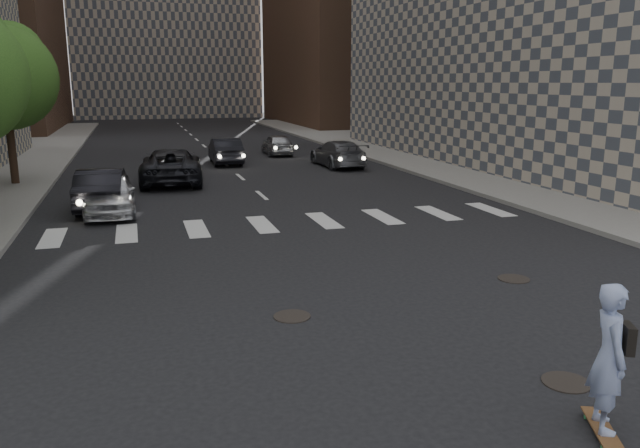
{
  "coord_description": "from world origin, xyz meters",
  "views": [
    {
      "loc": [
        -4.64,
        -9.48,
        4.29
      ],
      "look_at": [
        -0.89,
        3.09,
        1.3
      ],
      "focal_mm": 35.0,
      "sensor_mm": 36.0,
      "label": 1
    }
  ],
  "objects_px": {
    "skateboarder": "(610,357)",
    "traffic_car_c": "(171,166)",
    "traffic_car_b": "(338,153)",
    "traffic_car_e": "(225,151)",
    "tree_c": "(5,73)",
    "silver_sedan": "(110,194)",
    "traffic_car_a": "(103,188)",
    "traffic_car_d": "(277,144)"
  },
  "relations": [
    {
      "from": "traffic_car_c",
      "to": "traffic_car_e",
      "type": "height_order",
      "value": "traffic_car_c"
    },
    {
      "from": "tree_c",
      "to": "silver_sedan",
      "type": "height_order",
      "value": "tree_c"
    },
    {
      "from": "tree_c",
      "to": "traffic_car_d",
      "type": "height_order",
      "value": "tree_c"
    },
    {
      "from": "traffic_car_a",
      "to": "traffic_car_d",
      "type": "height_order",
      "value": "traffic_car_a"
    },
    {
      "from": "silver_sedan",
      "to": "traffic_car_c",
      "type": "height_order",
      "value": "traffic_car_c"
    },
    {
      "from": "tree_c",
      "to": "silver_sedan",
      "type": "bearing_deg",
      "value": -61.03
    },
    {
      "from": "traffic_car_b",
      "to": "traffic_car_c",
      "type": "distance_m",
      "value": 9.2
    },
    {
      "from": "tree_c",
      "to": "silver_sedan",
      "type": "relative_size",
      "value": 1.65
    },
    {
      "from": "traffic_car_b",
      "to": "traffic_car_e",
      "type": "height_order",
      "value": "traffic_car_e"
    },
    {
      "from": "tree_c",
      "to": "traffic_car_c",
      "type": "distance_m",
      "value": 7.49
    },
    {
      "from": "silver_sedan",
      "to": "traffic_car_a",
      "type": "bearing_deg",
      "value": 104.9
    },
    {
      "from": "traffic_car_b",
      "to": "traffic_car_e",
      "type": "xyz_separation_m",
      "value": [
        -5.45,
        2.76,
        0.02
      ]
    },
    {
      "from": "tree_c",
      "to": "traffic_car_c",
      "type": "height_order",
      "value": "tree_c"
    },
    {
      "from": "tree_c",
      "to": "skateboarder",
      "type": "height_order",
      "value": "tree_c"
    },
    {
      "from": "traffic_car_a",
      "to": "traffic_car_e",
      "type": "bearing_deg",
      "value": -114.79
    },
    {
      "from": "skateboarder",
      "to": "traffic_car_a",
      "type": "distance_m",
      "value": 18.0
    },
    {
      "from": "traffic_car_d",
      "to": "traffic_car_e",
      "type": "height_order",
      "value": "traffic_car_e"
    },
    {
      "from": "traffic_car_d",
      "to": "traffic_car_e",
      "type": "xyz_separation_m",
      "value": [
        -3.61,
        -3.32,
        0.06
      ]
    },
    {
      "from": "traffic_car_a",
      "to": "traffic_car_c",
      "type": "distance_m",
      "value": 5.72
    },
    {
      "from": "traffic_car_c",
      "to": "traffic_car_e",
      "type": "bearing_deg",
      "value": -114.21
    },
    {
      "from": "skateboarder",
      "to": "traffic_car_a",
      "type": "height_order",
      "value": "skateboarder"
    },
    {
      "from": "traffic_car_b",
      "to": "silver_sedan",
      "type": "bearing_deg",
      "value": 38.48
    },
    {
      "from": "silver_sedan",
      "to": "traffic_car_a",
      "type": "xyz_separation_m",
      "value": [
        -0.27,
        1.0,
        0.03
      ]
    },
    {
      "from": "skateboarder",
      "to": "traffic_car_b",
      "type": "height_order",
      "value": "skateboarder"
    },
    {
      "from": "skateboarder",
      "to": "traffic_car_e",
      "type": "bearing_deg",
      "value": 115.17
    },
    {
      "from": "silver_sedan",
      "to": "tree_c",
      "type": "bearing_deg",
      "value": 118.92
    },
    {
      "from": "skateboarder",
      "to": "traffic_car_e",
      "type": "height_order",
      "value": "skateboarder"
    },
    {
      "from": "silver_sedan",
      "to": "traffic_car_c",
      "type": "xyz_separation_m",
      "value": [
        2.36,
        6.08,
        0.07
      ]
    },
    {
      "from": "traffic_car_a",
      "to": "traffic_car_c",
      "type": "height_order",
      "value": "traffic_car_c"
    },
    {
      "from": "traffic_car_e",
      "to": "traffic_car_b",
      "type": "bearing_deg",
      "value": 154.42
    },
    {
      "from": "skateboarder",
      "to": "traffic_car_c",
      "type": "height_order",
      "value": "skateboarder"
    },
    {
      "from": "tree_c",
      "to": "traffic_car_e",
      "type": "relative_size",
      "value": 1.56
    },
    {
      "from": "tree_c",
      "to": "traffic_car_b",
      "type": "bearing_deg",
      "value": 7.99
    },
    {
      "from": "skateboarder",
      "to": "traffic_car_c",
      "type": "distance_m",
      "value": 22.2
    },
    {
      "from": "silver_sedan",
      "to": "traffic_car_d",
      "type": "bearing_deg",
      "value": 59.09
    },
    {
      "from": "silver_sedan",
      "to": "traffic_car_d",
      "type": "height_order",
      "value": "silver_sedan"
    },
    {
      "from": "tree_c",
      "to": "silver_sedan",
      "type": "xyz_separation_m",
      "value": [
        3.95,
        -7.14,
        -3.97
      ]
    },
    {
      "from": "traffic_car_b",
      "to": "tree_c",
      "type": "bearing_deg",
      "value": 6.43
    },
    {
      "from": "traffic_car_c",
      "to": "skateboarder",
      "type": "bearing_deg",
      "value": 104.17
    },
    {
      "from": "traffic_car_a",
      "to": "traffic_car_b",
      "type": "xyz_separation_m",
      "value": [
        11.26,
        8.24,
        -0.04
      ]
    },
    {
      "from": "traffic_car_b",
      "to": "traffic_car_e",
      "type": "bearing_deg",
      "value": -28.48
    },
    {
      "from": "tree_c",
      "to": "skateboarder",
      "type": "xyz_separation_m",
      "value": [
        10.19,
        -22.92,
        -3.61
      ]
    }
  ]
}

